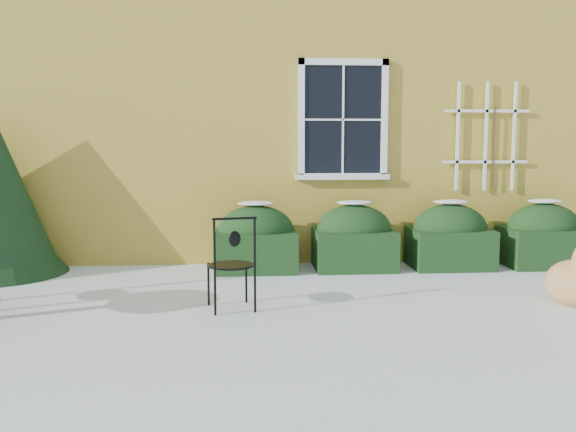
{
  "coord_description": "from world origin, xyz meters",
  "views": [
    {
      "loc": [
        -0.53,
        -5.75,
        1.71
      ],
      "look_at": [
        0.0,
        1.0,
        0.9
      ],
      "focal_mm": 40.0,
      "sensor_mm": 36.0,
      "label": 1
    }
  ],
  "objects": [
    {
      "name": "ground",
      "position": [
        0.0,
        0.0,
        0.0
      ],
      "size": [
        80.0,
        80.0,
        0.0
      ],
      "primitive_type": "plane",
      "color": "white",
      "rests_on": "ground"
    },
    {
      "name": "house",
      "position": [
        0.0,
        7.0,
        3.22
      ],
      "size": [
        12.4,
        8.4,
        6.4
      ],
      "color": "gold",
      "rests_on": "ground"
    },
    {
      "name": "hedge_row",
      "position": [
        1.65,
        2.55,
        0.4
      ],
      "size": [
        4.95,
        0.8,
        0.91
      ],
      "color": "black",
      "rests_on": "ground"
    },
    {
      "name": "patio_chair_near",
      "position": [
        -0.6,
        0.59,
        0.48
      ],
      "size": [
        0.51,
        0.5,
        0.96
      ],
      "rotation": [
        0.0,
        0.0,
        3.35
      ],
      "color": "black",
      "rests_on": "ground"
    }
  ]
}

